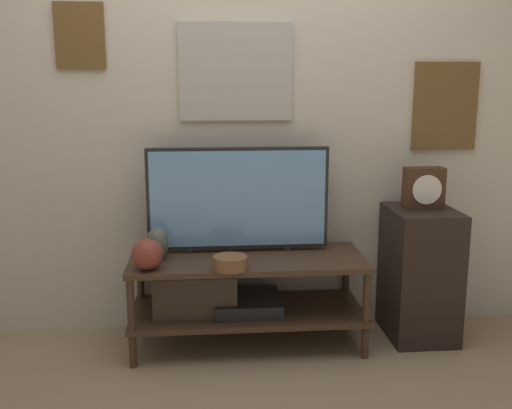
{
  "coord_description": "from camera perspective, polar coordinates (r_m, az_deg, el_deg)",
  "views": [
    {
      "loc": [
        -0.22,
        -2.79,
        1.44
      ],
      "look_at": [
        0.05,
        0.3,
        0.79
      ],
      "focal_mm": 42.0,
      "sensor_mm": 36.0,
      "label": 1
    }
  ],
  "objects": [
    {
      "name": "side_table",
      "position": [
        3.51,
        15.31,
        -6.33
      ],
      "size": [
        0.36,
        0.45,
        0.74
      ],
      "color": "black",
      "rests_on": "ground_plane"
    },
    {
      "name": "vase_round_glass",
      "position": [
        3.06,
        -10.33,
        -4.68
      ],
      "size": [
        0.16,
        0.16,
        0.16
      ],
      "color": "brown",
      "rests_on": "media_console"
    },
    {
      "name": "television",
      "position": [
        3.27,
        -1.72,
        0.57
      ],
      "size": [
        0.99,
        0.05,
        0.58
      ],
      "color": "black",
      "rests_on": "media_console"
    },
    {
      "name": "media_console",
      "position": [
        3.29,
        -2.57,
        -8.14
      ],
      "size": [
        1.26,
        0.52,
        0.5
      ],
      "color": "#422D1E",
      "rests_on": "ground_plane"
    },
    {
      "name": "vase_urn_stoneware",
      "position": [
        3.22,
        -9.37,
        -3.67
      ],
      "size": [
        0.12,
        0.14,
        0.18
      ],
      "color": "#4C5647",
      "rests_on": "media_console"
    },
    {
      "name": "mantel_clock",
      "position": [
        3.43,
        15.68,
        1.52
      ],
      "size": [
        0.22,
        0.11,
        0.23
      ],
      "color": "#422819",
      "rests_on": "side_table"
    },
    {
      "name": "candle_jar",
      "position": [
        3.45,
        2.76,
        -2.93
      ],
      "size": [
        0.09,
        0.09,
        0.12
      ],
      "color": "beige",
      "rests_on": "media_console"
    },
    {
      "name": "vase_wide_bowl",
      "position": [
        3.03,
        -2.47,
        -5.56
      ],
      "size": [
        0.17,
        0.17,
        0.07
      ],
      "color": "brown",
      "rests_on": "media_console"
    },
    {
      "name": "wall_back",
      "position": [
        3.41,
        -1.2,
        10.46
      ],
      "size": [
        6.4,
        0.08,
        2.7
      ],
      "color": "beige",
      "rests_on": "ground_plane"
    },
    {
      "name": "ground_plane",
      "position": [
        3.15,
        -0.39,
        -15.35
      ],
      "size": [
        12.0,
        12.0,
        0.0
      ],
      "primitive_type": "plane",
      "color": "#997F60"
    }
  ]
}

